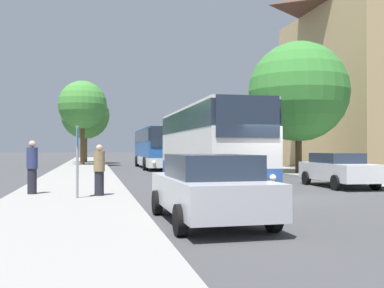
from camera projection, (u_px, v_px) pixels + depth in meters
The scene contains 13 objects.
ground_plane at pixel (277, 197), 15.61m from camera, with size 300.00×300.00×0.00m, color #424244.
sidewalk_left at pixel (69, 199), 14.10m from camera, with size 4.00×120.00×0.15m, color gray.
bus_front at pixel (207, 144), 21.12m from camera, with size 2.93×12.06×3.52m.
bus_middle at pixel (156, 147), 37.10m from camera, with size 2.91×11.90×3.23m.
parked_car_left_curb at pixel (209, 187), 10.18m from camera, with size 2.18×4.61×1.55m.
parked_car_right_near at pixel (338, 169), 19.40m from camera, with size 2.07×4.60×1.47m.
parked_car_right_far at pixel (213, 159), 38.02m from camera, with size 2.19×4.35×1.46m.
bus_stop_sign at pixel (77, 153), 13.83m from camera, with size 0.08×0.45×2.23m.
pedestrian_waiting_near at pixel (99, 170), 14.53m from camera, with size 0.36×0.36×1.65m.
pedestrian_waiting_far at pixel (32, 167), 15.05m from camera, with size 0.36×0.36×1.79m.
tree_left_near at pixel (85, 115), 47.68m from camera, with size 5.07×5.07×7.57m.
tree_left_far at pixel (83, 105), 41.05m from camera, with size 4.40×4.40×7.68m.
tree_right_near at pixel (298, 92), 28.17m from camera, with size 6.26×6.26×8.21m.
Camera 1 is at (-6.25, -14.62, 1.70)m, focal length 42.00 mm.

